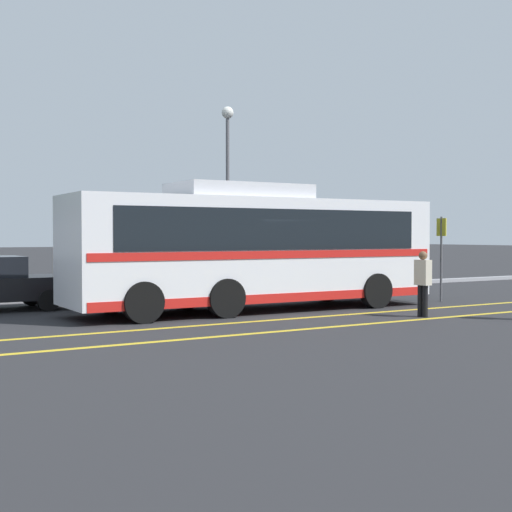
% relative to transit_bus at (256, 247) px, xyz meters
% --- Properties ---
extents(ground_plane, '(220.00, 220.00, 0.00)m').
position_rel_transit_bus_xyz_m(ground_plane, '(0.73, -0.07, -1.77)').
color(ground_plane, '#262628').
extents(lane_strip_0, '(30.56, 0.20, 0.01)m').
position_rel_transit_bus_xyz_m(lane_strip_0, '(0.01, -2.20, -1.77)').
color(lane_strip_0, gold).
rests_on(lane_strip_0, ground_plane).
extents(lane_strip_1, '(30.56, 0.20, 0.01)m').
position_rel_transit_bus_xyz_m(lane_strip_1, '(0.01, -4.00, -1.77)').
color(lane_strip_1, gold).
rests_on(lane_strip_1, ground_plane).
extents(curb_strip, '(38.56, 0.36, 0.15)m').
position_rel_transit_bus_xyz_m(curb_strip, '(0.01, 5.65, -1.70)').
color(curb_strip, '#99999E').
rests_on(curb_strip, ground_plane).
extents(transit_bus, '(10.94, 2.92, 3.49)m').
position_rel_transit_bus_xyz_m(transit_bus, '(0.00, 0.00, 0.00)').
color(transit_bus, white).
rests_on(transit_bus, ground_plane).
extents(parked_car_2, '(4.46, 2.09, 1.48)m').
position_rel_transit_bus_xyz_m(parked_car_2, '(-1.28, 3.53, -1.01)').
color(parked_car_2, '#4C3823').
rests_on(parked_car_2, ground_plane).
extents(parked_car_3, '(3.99, 1.89, 1.44)m').
position_rel_transit_bus_xyz_m(parked_car_3, '(5.38, 3.80, -1.04)').
color(parked_car_3, black).
rests_on(parked_car_3, ground_plane).
extents(pedestrian_1, '(0.23, 0.42, 1.68)m').
position_rel_transit_bus_xyz_m(pedestrian_1, '(2.80, -3.62, -0.82)').
color(pedestrian_1, black).
rests_on(pedestrian_1, ground_plane).
extents(bus_stop_sign, '(0.07, 0.40, 2.68)m').
position_rel_transit_bus_xyz_m(bus_stop_sign, '(6.41, -0.77, -0.09)').
color(bus_stop_sign, '#59595E').
rests_on(bus_stop_sign, ground_plane).
extents(street_lamp, '(0.46, 0.46, 7.03)m').
position_rel_transit_bus_xyz_m(street_lamp, '(3.09, 7.12, 3.05)').
color(street_lamp, '#59595E').
rests_on(street_lamp, ground_plane).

